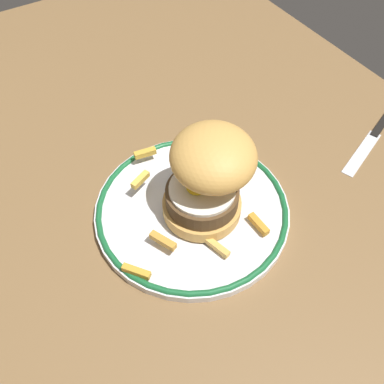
{
  "coord_description": "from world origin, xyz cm",
  "views": [
    {
      "loc": [
        30.75,
        -19.3,
        47.62
      ],
      "look_at": [
        1.82,
        -1.31,
        4.6
      ],
      "focal_mm": 40.0,
      "sensor_mm": 36.0,
      "label": 1
    }
  ],
  "objects": [
    {
      "name": "burger",
      "position": [
        2.82,
        0.43,
        7.74
      ],
      "size": [
        14.4,
        14.14,
        12.27
      ],
      "color": "gold",
      "rests_on": "dinner_plate"
    },
    {
      "name": "ground_plane",
      "position": [
        0.0,
        0.0,
        -2.0
      ],
      "size": [
        129.26,
        87.02,
        4.0
      ],
      "primitive_type": "cube",
      "color": "brown"
    },
    {
      "name": "knife",
      "position": [
        4.25,
        31.35,
        0.26
      ],
      "size": [
        7.91,
        17.32,
        0.7
      ],
      "color": "black",
      "rests_on": "ground_plane"
    },
    {
      "name": "dinner_plate",
      "position": [
        1.82,
        -1.31,
        0.84
      ],
      "size": [
        26.22,
        26.22,
        1.6
      ],
      "color": "silver",
      "rests_on": "ground_plane"
    },
    {
      "name": "fries_pile",
      "position": [
        0.66,
        -0.37,
        2.38
      ],
      "size": [
        20.57,
        22.63,
        2.53
      ],
      "color": "#ECBC4E",
      "rests_on": "dinner_plate"
    }
  ]
}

